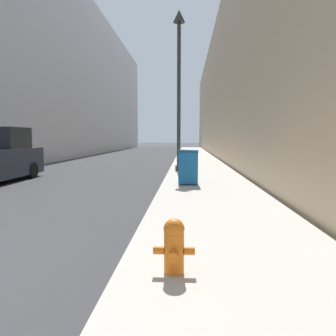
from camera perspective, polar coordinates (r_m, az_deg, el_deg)
The scene contains 6 objects.
sidewalk_right at distance 20.58m, azimuth 5.13°, elevation 0.96°, with size 2.98×60.00×0.13m.
building_left_glass at distance 32.57m, azimuth -24.57°, elevation 14.72°, with size 12.00×60.00×14.40m.
building_right_stone at distance 29.94m, azimuth 19.73°, elevation 12.44°, with size 12.00×60.00×10.98m.
fire_hydrant at distance 3.71m, azimuth 1.05°, elevation -13.21°, with size 0.46×0.35×0.61m.
trash_bin at distance 10.50m, azimuth 3.52°, elevation 0.23°, with size 0.63×0.61×1.10m.
lamppost at distance 14.87m, azimuth 1.92°, elevation 16.98°, with size 0.52×0.52×6.95m.
Camera 1 is at (4.50, -2.51, 1.62)m, focal length 35.00 mm.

